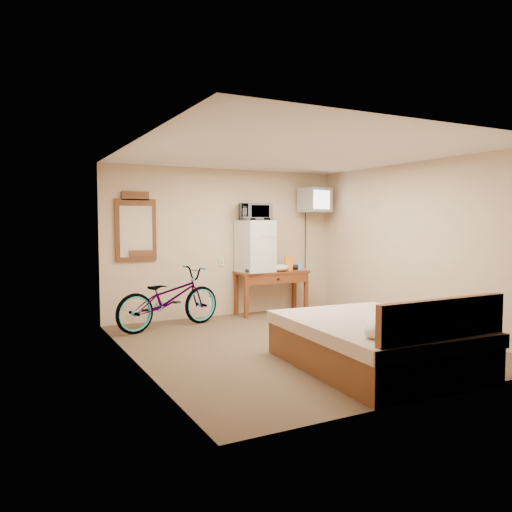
% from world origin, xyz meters
% --- Properties ---
extents(room, '(4.60, 4.64, 2.50)m').
position_xyz_m(room, '(-0.00, 0.00, 1.25)').
color(room, '#493624').
rests_on(room, ground).
extents(desk, '(1.29, 0.53, 0.75)m').
position_xyz_m(desk, '(0.77, 2.00, 0.62)').
color(desk, maroon).
rests_on(desk, floor).
extents(mini_fridge, '(0.59, 0.57, 0.88)m').
position_xyz_m(mini_fridge, '(0.45, 2.04, 1.19)').
color(mini_fridge, silver).
rests_on(mini_fridge, desk).
extents(microwave, '(0.61, 0.49, 0.29)m').
position_xyz_m(microwave, '(0.45, 2.04, 1.78)').
color(microwave, silver).
rests_on(microwave, mini_fridge).
extents(snack_bag, '(0.15, 0.12, 0.26)m').
position_xyz_m(snack_bag, '(1.07, 1.96, 0.88)').
color(snack_bag, orange).
rests_on(snack_bag, desk).
extents(blue_cup, '(0.08, 0.08, 0.14)m').
position_xyz_m(blue_cup, '(1.31, 1.96, 0.82)').
color(blue_cup, '#47C3F2').
rests_on(blue_cup, desk).
extents(cloth_cream, '(0.39, 0.30, 0.12)m').
position_xyz_m(cloth_cream, '(0.84, 1.93, 0.81)').
color(cloth_cream, white).
rests_on(cloth_cream, desk).
extents(cloth_dark_a, '(0.25, 0.19, 0.09)m').
position_xyz_m(cloth_dark_a, '(0.29, 1.86, 0.80)').
color(cloth_dark_a, black).
rests_on(cloth_dark_a, desk).
extents(cloth_dark_b, '(0.19, 0.16, 0.09)m').
position_xyz_m(cloth_dark_b, '(1.30, 2.10, 0.79)').
color(cloth_dark_b, black).
rests_on(cloth_dark_b, desk).
extents(crt_television, '(0.58, 0.63, 0.44)m').
position_xyz_m(crt_television, '(1.66, 2.02, 2.00)').
color(crt_television, black).
rests_on(crt_television, room).
extents(wall_mirror, '(0.64, 0.04, 1.09)m').
position_xyz_m(wall_mirror, '(-1.54, 2.27, 1.52)').
color(wall_mirror, brown).
rests_on(wall_mirror, room).
extents(bicycle, '(1.84, 1.02, 0.92)m').
position_xyz_m(bicycle, '(-1.20, 1.69, 0.46)').
color(bicycle, black).
rests_on(bicycle, floor).
extents(bed, '(1.74, 2.23, 0.90)m').
position_xyz_m(bed, '(0.19, -1.37, 0.29)').
color(bed, brown).
rests_on(bed, floor).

